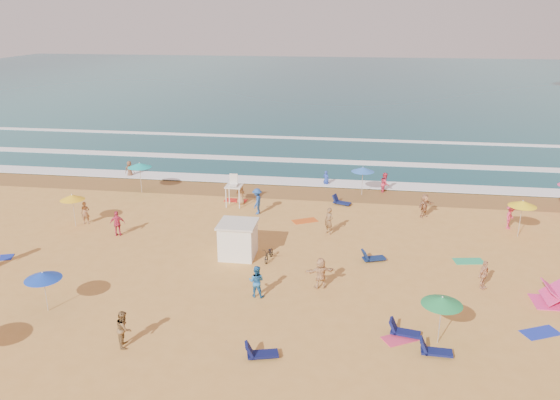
# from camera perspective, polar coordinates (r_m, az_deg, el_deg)

# --- Properties ---
(ground) EXTENTS (220.00, 220.00, 0.00)m
(ground) POSITION_cam_1_polar(r_m,az_deg,el_deg) (32.41, 1.73, -6.09)
(ground) COLOR gold
(ground) RESTS_ON ground
(ocean) EXTENTS (220.00, 140.00, 0.18)m
(ocean) POSITION_cam_1_polar(r_m,az_deg,el_deg) (114.04, 6.86, 11.95)
(ocean) COLOR #0C4756
(ocean) RESTS_ON ground
(wet_sand) EXTENTS (220.00, 220.00, 0.00)m
(wet_sand) POSITION_cam_1_polar(r_m,az_deg,el_deg) (43.99, 3.67, 0.77)
(wet_sand) COLOR olive
(wet_sand) RESTS_ON ground
(surf_foam) EXTENTS (200.00, 18.70, 0.05)m
(surf_foam) POSITION_cam_1_polar(r_m,az_deg,el_deg) (52.40, 4.51, 3.85)
(surf_foam) COLOR white
(surf_foam) RESTS_ON ground
(cabana) EXTENTS (2.00, 2.00, 2.00)m
(cabana) POSITION_cam_1_polar(r_m,az_deg,el_deg) (32.37, -4.41, -4.23)
(cabana) COLOR white
(cabana) RESTS_ON ground
(cabana_roof) EXTENTS (2.20, 2.20, 0.12)m
(cabana_roof) POSITION_cam_1_polar(r_m,az_deg,el_deg) (31.97, -4.46, -2.49)
(cabana_roof) COLOR silver
(cabana_roof) RESTS_ON cabana
(bicycle) EXTENTS (0.71, 1.57, 0.80)m
(bicycle) POSITION_cam_1_polar(r_m,az_deg,el_deg) (32.00, -1.16, -5.64)
(bicycle) COLOR black
(bicycle) RESTS_ON ground
(lifeguard_stand) EXTENTS (1.20, 1.20, 2.10)m
(lifeguard_stand) POSITION_cam_1_polar(r_m,az_deg,el_deg) (40.76, -4.82, 0.79)
(lifeguard_stand) COLOR white
(lifeguard_stand) RESTS_ON ground
(beach_umbrellas) EXTENTS (59.35, 27.89, 0.80)m
(beach_umbrellas) POSITION_cam_1_polar(r_m,az_deg,el_deg) (29.32, 10.45, -4.67)
(beach_umbrellas) COLOR yellow
(beach_umbrellas) RESTS_ON ground
(loungers) EXTENTS (58.35, 20.78, 0.34)m
(loungers) POSITION_cam_1_polar(r_m,az_deg,el_deg) (29.65, 11.70, -8.67)
(loungers) COLOR #0F204E
(loungers) RESTS_ON ground
(towels) EXTENTS (48.68, 25.87, 0.03)m
(towels) POSITION_cam_1_polar(r_m,az_deg,el_deg) (30.59, 3.48, -7.70)
(towels) COLOR #E3461C
(towels) RESTS_ON ground
(beachgoers) EXTENTS (39.41, 25.53, 2.14)m
(beachgoers) POSITION_cam_1_polar(r_m,az_deg,el_deg) (36.21, 4.09, -1.94)
(beachgoers) COLOR #243FAA
(beachgoers) RESTS_ON ground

